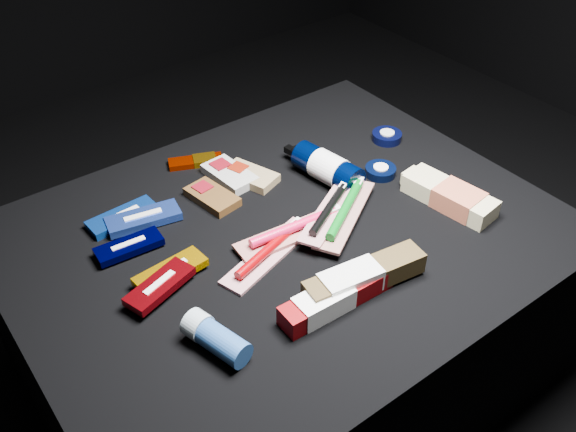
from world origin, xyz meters
TOP-DOWN VIEW (x-y plane):
  - ground at (0.00, 0.00)m, footprint 3.00×3.00m
  - cloth_table at (0.00, 0.00)m, footprint 0.98×0.78m
  - luna_bar_0 at (-0.23, 0.21)m, footprint 0.14×0.06m
  - luna_bar_1 at (-0.20, 0.18)m, footprint 0.14×0.08m
  - luna_bar_2 at (-0.26, 0.12)m, footprint 0.12×0.05m
  - luna_bar_3 at (-0.23, 0.01)m, footprint 0.13×0.06m
  - luna_bar_4 at (-0.26, -0.01)m, footprint 0.13×0.08m
  - clif_bar_0 at (-0.06, 0.16)m, footprint 0.08×0.12m
  - clif_bar_1 at (0.01, 0.21)m, footprint 0.07×0.12m
  - clif_bar_2 at (0.04, 0.18)m, footprint 0.09×0.13m
  - power_bar at (-0.01, 0.29)m, footprint 0.12×0.08m
  - lotion_bottle at (0.16, 0.08)m, footprint 0.08×0.20m
  - cream_tin_upper at (0.37, 0.12)m, footprint 0.07×0.07m
  - cream_tin_lower at (0.27, 0.03)m, footprint 0.06×0.06m
  - bodywash_bottle at (0.30, -0.13)m, footprint 0.09×0.20m
  - deodorant_stick at (-0.25, -0.16)m, footprint 0.07×0.12m
  - toothbrush_pack_0 at (-0.06, -0.04)m, footprint 0.22×0.11m
  - toothbrush_pack_1 at (0.01, -0.03)m, footprint 0.23×0.07m
  - toothbrush_pack_2 at (0.11, -0.04)m, footprint 0.22×0.16m
  - toothbrush_pack_3 at (0.08, -0.03)m, footprint 0.19×0.13m
  - toothpaste_carton_red at (-0.05, -0.20)m, footprint 0.21×0.05m
  - toothpaste_carton_green at (0.01, -0.20)m, footprint 0.22×0.08m

SIDE VIEW (x-z plane):
  - ground at x=0.00m, z-range 0.00..0.00m
  - cloth_table at x=0.00m, z-range 0.00..0.40m
  - power_bar at x=-0.01m, z-range 0.40..0.41m
  - luna_bar_0 at x=-0.23m, z-range 0.40..0.42m
  - clif_bar_0 at x=-0.06m, z-range 0.40..0.42m
  - toothbrush_pack_0 at x=-0.06m, z-range 0.40..0.42m
  - cream_tin_lower at x=0.27m, z-range 0.40..0.42m
  - clif_bar_2 at x=0.04m, z-range 0.40..0.42m
  - cream_tin_upper at x=0.37m, z-range 0.40..0.42m
  - clif_bar_1 at x=0.01m, z-range 0.40..0.42m
  - luna_bar_1 at x=-0.20m, z-range 0.40..0.42m
  - luna_bar_2 at x=-0.26m, z-range 0.40..0.42m
  - luna_bar_3 at x=-0.23m, z-range 0.41..0.42m
  - toothbrush_pack_1 at x=0.01m, z-range 0.40..0.43m
  - luna_bar_4 at x=-0.26m, z-range 0.41..0.43m
  - toothpaste_carton_red at x=-0.05m, z-range 0.40..0.44m
  - bodywash_bottle at x=0.30m, z-range 0.40..0.44m
  - deodorant_stick at x=-0.25m, z-range 0.40..0.45m
  - toothbrush_pack_2 at x=0.11m, z-range 0.41..0.44m
  - toothpaste_carton_green at x=0.01m, z-range 0.40..0.45m
  - toothbrush_pack_3 at x=0.08m, z-range 0.42..0.44m
  - lotion_bottle at x=0.16m, z-range 0.40..0.46m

